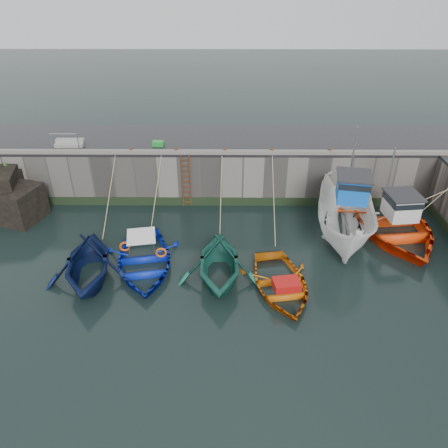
{
  "coord_description": "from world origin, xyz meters",
  "views": [
    {
      "loc": [
        0.3,
        -12.42,
        12.53
      ],
      "look_at": [
        0.18,
        5.92,
        1.2
      ],
      "focal_mm": 35.0,
      "sensor_mm": 36.0,
      "label": 1
    }
  ],
  "objects_px": {
    "boat_near_white": "(91,279)",
    "bollard_a": "(131,150)",
    "bollard_e": "(330,151)",
    "boat_near_blue": "(144,266)",
    "boat_near_navy": "(280,288)",
    "bollard_c": "(225,151)",
    "boat_far_orange": "(391,222)",
    "boat_near_blacktrim": "(219,278)",
    "ladder": "(186,181)",
    "fish_crate": "(158,143)",
    "boat_far_white": "(346,217)",
    "bollard_d": "(272,151)",
    "bollard_b": "(176,151)"
  },
  "relations": [
    {
      "from": "boat_near_blue",
      "to": "boat_near_navy",
      "type": "bearing_deg",
      "value": -23.75
    },
    {
      "from": "boat_near_blue",
      "to": "boat_near_blacktrim",
      "type": "bearing_deg",
      "value": -23.54
    },
    {
      "from": "boat_near_white",
      "to": "bollard_a",
      "type": "height_order",
      "value": "bollard_a"
    },
    {
      "from": "boat_near_white",
      "to": "boat_near_blacktrim",
      "type": "bearing_deg",
      "value": -7.27
    },
    {
      "from": "boat_near_white",
      "to": "bollard_a",
      "type": "relative_size",
      "value": 16.87
    },
    {
      "from": "boat_far_orange",
      "to": "bollard_d",
      "type": "relative_size",
      "value": 28.79
    },
    {
      "from": "boat_near_white",
      "to": "bollard_c",
      "type": "xyz_separation_m",
      "value": [
        6.06,
        7.18,
        3.3
      ]
    },
    {
      "from": "boat_near_navy",
      "to": "boat_near_blacktrim",
      "type": "bearing_deg",
      "value": 156.95
    },
    {
      "from": "boat_near_white",
      "to": "boat_near_blue",
      "type": "xyz_separation_m",
      "value": [
        2.27,
        0.97,
        0.0
      ]
    },
    {
      "from": "boat_near_blacktrim",
      "to": "bollard_a",
      "type": "distance_m",
      "value": 9.25
    },
    {
      "from": "boat_near_white",
      "to": "boat_near_navy",
      "type": "height_order",
      "value": "boat_near_white"
    },
    {
      "from": "boat_near_blacktrim",
      "to": "bollard_b",
      "type": "relative_size",
      "value": 16.5
    },
    {
      "from": "boat_near_navy",
      "to": "boat_far_white",
      "type": "distance_m",
      "value": 5.68
    },
    {
      "from": "boat_near_blue",
      "to": "bollard_d",
      "type": "height_order",
      "value": "bollard_d"
    },
    {
      "from": "ladder",
      "to": "boat_far_orange",
      "type": "xyz_separation_m",
      "value": [
        11.01,
        -2.65,
        -1.09
      ]
    },
    {
      "from": "boat_near_white",
      "to": "bollard_d",
      "type": "distance_m",
      "value": 11.73
    },
    {
      "from": "bollard_e",
      "to": "boat_near_blue",
      "type": "bearing_deg",
      "value": -147.05
    },
    {
      "from": "boat_near_navy",
      "to": "bollard_e",
      "type": "relative_size",
      "value": 16.89
    },
    {
      "from": "fish_crate",
      "to": "bollard_e",
      "type": "xyz_separation_m",
      "value": [
        9.65,
        -1.08,
        0.0
      ]
    },
    {
      "from": "bollard_a",
      "to": "bollard_e",
      "type": "height_order",
      "value": "same"
    },
    {
      "from": "fish_crate",
      "to": "boat_near_navy",
      "type": "bearing_deg",
      "value": -48.52
    },
    {
      "from": "boat_near_navy",
      "to": "bollard_d",
      "type": "relative_size",
      "value": 16.89
    },
    {
      "from": "boat_near_blacktrim",
      "to": "boat_far_white",
      "type": "xyz_separation_m",
      "value": [
        6.4,
        3.46,
        1.21
      ]
    },
    {
      "from": "bollard_c",
      "to": "boat_far_orange",
      "type": "bearing_deg",
      "value": -18.71
    },
    {
      "from": "bollard_a",
      "to": "bollard_d",
      "type": "relative_size",
      "value": 1.0
    },
    {
      "from": "bollard_d",
      "to": "ladder",
      "type": "bearing_deg",
      "value": -176.0
    },
    {
      "from": "boat_near_navy",
      "to": "boat_far_orange",
      "type": "distance_m",
      "value": 7.94
    },
    {
      "from": "bollard_a",
      "to": "bollard_c",
      "type": "xyz_separation_m",
      "value": [
        5.2,
        0.0,
        0.0
      ]
    },
    {
      "from": "boat_far_orange",
      "to": "fish_crate",
      "type": "relative_size",
      "value": 12.75
    },
    {
      "from": "boat_far_white",
      "to": "fish_crate",
      "type": "distance_m",
      "value": 11.26
    },
    {
      "from": "boat_near_white",
      "to": "boat_far_orange",
      "type": "xyz_separation_m",
      "value": [
        14.87,
        4.2,
        0.5
      ]
    },
    {
      "from": "bollard_a",
      "to": "bollard_c",
      "type": "bearing_deg",
      "value": 0.0
    },
    {
      "from": "boat_near_white",
      "to": "fish_crate",
      "type": "distance_m",
      "value": 9.16
    },
    {
      "from": "boat_near_navy",
      "to": "boat_far_orange",
      "type": "xyz_separation_m",
      "value": [
        6.33,
        4.76,
        0.5
      ]
    },
    {
      "from": "bollard_e",
      "to": "boat_near_white",
      "type": "bearing_deg",
      "value": -148.79
    },
    {
      "from": "fish_crate",
      "to": "bollard_a",
      "type": "height_order",
      "value": "bollard_a"
    },
    {
      "from": "boat_near_blacktrim",
      "to": "bollard_a",
      "type": "height_order",
      "value": "bollard_a"
    },
    {
      "from": "boat_near_blacktrim",
      "to": "bollard_d",
      "type": "relative_size",
      "value": 16.5
    },
    {
      "from": "boat_near_white",
      "to": "fish_crate",
      "type": "relative_size",
      "value": 7.47
    },
    {
      "from": "boat_near_blacktrim",
      "to": "boat_far_orange",
      "type": "distance_m",
      "value": 9.94
    },
    {
      "from": "boat_near_navy",
      "to": "bollard_c",
      "type": "height_order",
      "value": "bollard_c"
    },
    {
      "from": "ladder",
      "to": "boat_near_blacktrim",
      "type": "relative_size",
      "value": 0.69
    },
    {
      "from": "bollard_e",
      "to": "bollard_d",
      "type": "bearing_deg",
      "value": 180.0
    },
    {
      "from": "bollard_a",
      "to": "boat_near_white",
      "type": "bearing_deg",
      "value": -96.82
    },
    {
      "from": "bollard_b",
      "to": "bollard_e",
      "type": "distance_m",
      "value": 8.5
    },
    {
      "from": "boat_near_navy",
      "to": "fish_crate",
      "type": "height_order",
      "value": "fish_crate"
    },
    {
      "from": "boat_near_white",
      "to": "bollard_c",
      "type": "height_order",
      "value": "bollard_c"
    },
    {
      "from": "bollard_a",
      "to": "boat_near_blue",
      "type": "bearing_deg",
      "value": -77.22
    },
    {
      "from": "boat_near_blue",
      "to": "boat_far_orange",
      "type": "height_order",
      "value": "boat_far_orange"
    },
    {
      "from": "boat_near_blacktrim",
      "to": "boat_far_orange",
      "type": "height_order",
      "value": "boat_far_orange"
    }
  ]
}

